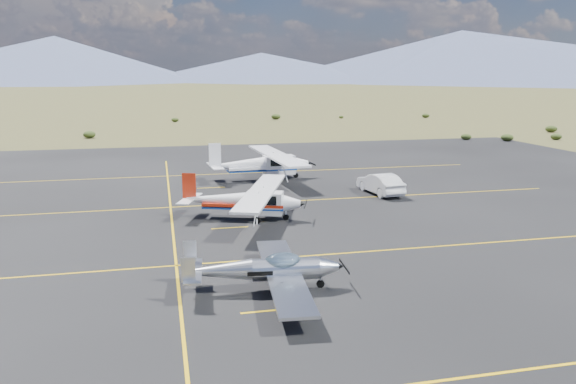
{
  "coord_description": "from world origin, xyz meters",
  "views": [
    {
      "loc": [
        -6.41,
        -21.46,
        8.14
      ],
      "look_at": [
        0.43,
        8.52,
        1.6
      ],
      "focal_mm": 35.0,
      "sensor_mm": 36.0,
      "label": 1
    }
  ],
  "objects_px": {
    "aircraft_plain": "(262,163)",
    "sedan": "(380,184)",
    "aircraft_low_wing": "(267,270)",
    "aircraft_cessna": "(244,199)"
  },
  "relations": [
    {
      "from": "aircraft_plain",
      "to": "aircraft_low_wing",
      "type": "bearing_deg",
      "value": -103.99
    },
    {
      "from": "sedan",
      "to": "aircraft_low_wing",
      "type": "bearing_deg",
      "value": 48.27
    },
    {
      "from": "aircraft_low_wing",
      "to": "sedan",
      "type": "bearing_deg",
      "value": 59.95
    },
    {
      "from": "aircraft_plain",
      "to": "sedan",
      "type": "bearing_deg",
      "value": -48.55
    },
    {
      "from": "aircraft_low_wing",
      "to": "aircraft_cessna",
      "type": "bearing_deg",
      "value": 91.14
    },
    {
      "from": "aircraft_low_wing",
      "to": "aircraft_cessna",
      "type": "height_order",
      "value": "aircraft_cessna"
    },
    {
      "from": "aircraft_low_wing",
      "to": "aircraft_plain",
      "type": "xyz_separation_m",
      "value": [
        3.84,
        22.34,
        0.47
      ]
    },
    {
      "from": "aircraft_plain",
      "to": "sedan",
      "type": "xyz_separation_m",
      "value": [
        7.0,
        -6.84,
        -0.6
      ]
    },
    {
      "from": "aircraft_plain",
      "to": "sedan",
      "type": "distance_m",
      "value": 9.81
    },
    {
      "from": "aircraft_cessna",
      "to": "aircraft_plain",
      "type": "height_order",
      "value": "aircraft_plain"
    }
  ]
}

